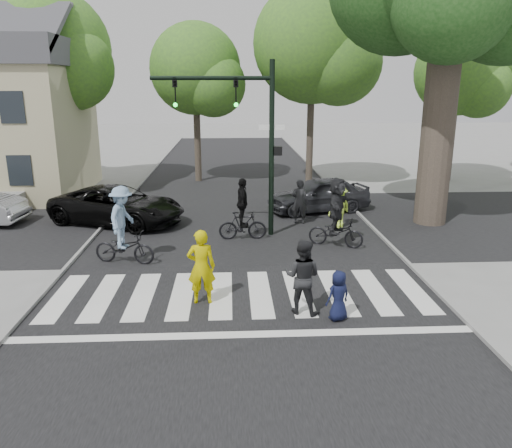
{
  "coord_description": "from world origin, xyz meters",
  "views": [
    {
      "loc": [
        -0.22,
        -10.88,
        5.19
      ],
      "look_at": [
        0.5,
        3.0,
        1.3
      ],
      "focal_mm": 35.0,
      "sensor_mm": 36.0,
      "label": 1
    }
  ],
  "objects_px": {
    "traffic_signal": "(247,124)",
    "car_suv": "(118,205)",
    "pedestrian_adult": "(302,277)",
    "cyclist_mid": "(243,215)",
    "pedestrian_child": "(338,296)",
    "pedestrian_woman": "(201,267)",
    "car_grey": "(319,195)",
    "cyclist_right": "(336,216)",
    "cyclist_left": "(123,230)"
  },
  "relations": [
    {
      "from": "pedestrian_adult",
      "to": "cyclist_mid",
      "type": "xyz_separation_m",
      "value": [
        -1.24,
        5.85,
        -0.02
      ]
    },
    {
      "from": "cyclist_mid",
      "to": "car_grey",
      "type": "relative_size",
      "value": 0.5
    },
    {
      "from": "pedestrian_woman",
      "to": "cyclist_mid",
      "type": "xyz_separation_m",
      "value": [
        1.13,
        5.19,
        -0.05
      ]
    },
    {
      "from": "pedestrian_child",
      "to": "traffic_signal",
      "type": "bearing_deg",
      "value": -98.88
    },
    {
      "from": "cyclist_left",
      "to": "cyclist_right",
      "type": "relative_size",
      "value": 1.02
    },
    {
      "from": "pedestrian_adult",
      "to": "cyclist_mid",
      "type": "distance_m",
      "value": 5.98
    },
    {
      "from": "traffic_signal",
      "to": "pedestrian_woman",
      "type": "xyz_separation_m",
      "value": [
        -1.31,
        -5.69,
        -2.96
      ]
    },
    {
      "from": "pedestrian_woman",
      "to": "cyclist_left",
      "type": "distance_m",
      "value": 3.87
    },
    {
      "from": "pedestrian_child",
      "to": "cyclist_mid",
      "type": "relative_size",
      "value": 0.55
    },
    {
      "from": "traffic_signal",
      "to": "pedestrian_child",
      "type": "height_order",
      "value": "traffic_signal"
    },
    {
      "from": "traffic_signal",
      "to": "cyclist_mid",
      "type": "xyz_separation_m",
      "value": [
        -0.18,
        -0.5,
        -3.02
      ]
    },
    {
      "from": "cyclist_right",
      "to": "car_grey",
      "type": "xyz_separation_m",
      "value": [
        0.25,
        4.74,
        -0.3
      ]
    },
    {
      "from": "pedestrian_woman",
      "to": "cyclist_right",
      "type": "bearing_deg",
      "value": -135.55
    },
    {
      "from": "cyclist_mid",
      "to": "cyclist_right",
      "type": "relative_size",
      "value": 0.93
    },
    {
      "from": "cyclist_right",
      "to": "car_suv",
      "type": "relative_size",
      "value": 0.45
    },
    {
      "from": "pedestrian_child",
      "to": "cyclist_mid",
      "type": "distance_m",
      "value": 6.6
    },
    {
      "from": "cyclist_right",
      "to": "car_grey",
      "type": "distance_m",
      "value": 4.76
    },
    {
      "from": "car_grey",
      "to": "pedestrian_woman",
      "type": "bearing_deg",
      "value": -41.05
    },
    {
      "from": "cyclist_right",
      "to": "car_grey",
      "type": "bearing_deg",
      "value": 87.01
    },
    {
      "from": "cyclist_left",
      "to": "car_suv",
      "type": "relative_size",
      "value": 0.45
    },
    {
      "from": "pedestrian_adult",
      "to": "cyclist_right",
      "type": "distance_m",
      "value": 5.24
    },
    {
      "from": "pedestrian_adult",
      "to": "cyclist_right",
      "type": "height_order",
      "value": "cyclist_right"
    },
    {
      "from": "cyclist_left",
      "to": "car_suv",
      "type": "distance_m",
      "value": 4.68
    },
    {
      "from": "pedestrian_woman",
      "to": "traffic_signal",
      "type": "bearing_deg",
      "value": -103.92
    },
    {
      "from": "car_grey",
      "to": "pedestrian_child",
      "type": "bearing_deg",
      "value": -22.15
    },
    {
      "from": "traffic_signal",
      "to": "cyclist_mid",
      "type": "height_order",
      "value": "traffic_signal"
    },
    {
      "from": "pedestrian_woman",
      "to": "car_suv",
      "type": "relative_size",
      "value": 0.36
    },
    {
      "from": "traffic_signal",
      "to": "car_grey",
      "type": "relative_size",
      "value": 1.4
    },
    {
      "from": "pedestrian_woman",
      "to": "car_suv",
      "type": "distance_m",
      "value": 8.34
    },
    {
      "from": "car_grey",
      "to": "cyclist_mid",
      "type": "bearing_deg",
      "value": -55.79
    },
    {
      "from": "pedestrian_adult",
      "to": "cyclist_left",
      "type": "xyz_separation_m",
      "value": [
        -4.84,
        3.64,
        0.12
      ]
    },
    {
      "from": "cyclist_mid",
      "to": "cyclist_right",
      "type": "bearing_deg",
      "value": -17.07
    },
    {
      "from": "pedestrian_child",
      "to": "car_grey",
      "type": "bearing_deg",
      "value": -121.3
    },
    {
      "from": "cyclist_right",
      "to": "traffic_signal",
      "type": "bearing_deg",
      "value": 153.51
    },
    {
      "from": "cyclist_mid",
      "to": "car_grey",
      "type": "distance_m",
      "value": 5.04
    },
    {
      "from": "cyclist_right",
      "to": "cyclist_mid",
      "type": "bearing_deg",
      "value": 162.93
    },
    {
      "from": "cyclist_mid",
      "to": "car_grey",
      "type": "height_order",
      "value": "cyclist_mid"
    },
    {
      "from": "cyclist_left",
      "to": "car_grey",
      "type": "bearing_deg",
      "value": 41.05
    },
    {
      "from": "pedestrian_woman",
      "to": "cyclist_left",
      "type": "height_order",
      "value": "cyclist_left"
    },
    {
      "from": "traffic_signal",
      "to": "car_suv",
      "type": "relative_size",
      "value": 1.15
    },
    {
      "from": "pedestrian_adult",
      "to": "car_grey",
      "type": "relative_size",
      "value": 0.42
    },
    {
      "from": "cyclist_right",
      "to": "cyclist_left",
      "type": "bearing_deg",
      "value": -169.19
    },
    {
      "from": "car_suv",
      "to": "cyclist_right",
      "type": "bearing_deg",
      "value": -89.77
    },
    {
      "from": "cyclist_left",
      "to": "car_suv",
      "type": "height_order",
      "value": "cyclist_left"
    },
    {
      "from": "pedestrian_adult",
      "to": "cyclist_mid",
      "type": "relative_size",
      "value": 0.84
    },
    {
      "from": "pedestrian_woman",
      "to": "cyclist_mid",
      "type": "distance_m",
      "value": 5.31
    },
    {
      "from": "cyclist_mid",
      "to": "car_suv",
      "type": "bearing_deg",
      "value": 154.01
    },
    {
      "from": "traffic_signal",
      "to": "car_grey",
      "type": "height_order",
      "value": "traffic_signal"
    },
    {
      "from": "pedestrian_woman",
      "to": "car_grey",
      "type": "height_order",
      "value": "pedestrian_woman"
    },
    {
      "from": "traffic_signal",
      "to": "pedestrian_woman",
      "type": "distance_m",
      "value": 6.54
    }
  ]
}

